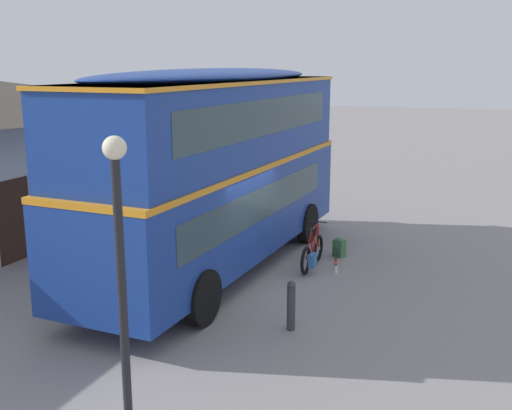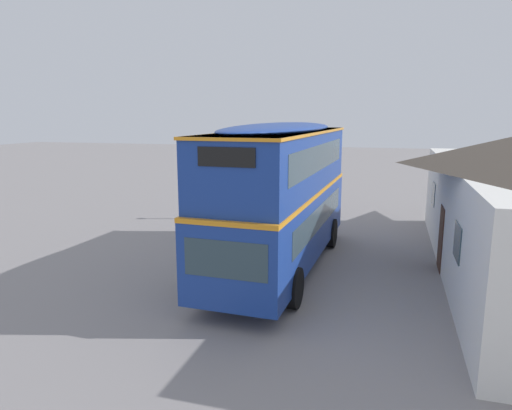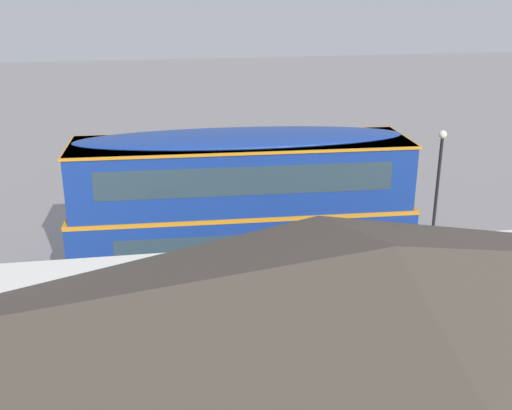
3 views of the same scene
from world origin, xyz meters
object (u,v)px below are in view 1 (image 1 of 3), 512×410
Objects in this scene: touring_bicycle at (312,254)px; water_bottle_clear_plastic at (336,269)px; double_decker_bus at (219,162)px; street_lamp at (121,265)px; water_bottle_red_squeeze at (336,264)px; backpack_on_ground at (339,247)px; kerb_bollard at (291,305)px.

water_bottle_clear_plastic is at bearing -104.51° from touring_bicycle.
double_decker_bus is at bearing 103.61° from water_bottle_clear_plastic.
touring_bicycle is at bearing 75.49° from water_bottle_clear_plastic.
street_lamp is at bearing -165.06° from double_decker_bus.
water_bottle_red_squeeze is 0.38m from water_bottle_clear_plastic.
touring_bicycle is 7.17× the size of water_bottle_red_squeeze.
backpack_on_ground is 0.52× the size of kerb_bollard.
street_lamp is (-7.13, -1.90, -0.07)m from double_decker_bus.
kerb_bollard is (-2.74, -2.66, -2.14)m from double_decker_bus.
water_bottle_red_squeeze reaches higher than water_bottle_clear_plastic.
water_bottle_clear_plastic is at bearing -6.08° from street_lamp.
water_bottle_red_squeeze is at bearing 0.36° from kerb_bollard.
street_lamp is at bearing 170.16° from kerb_bollard.
street_lamp reaches higher than kerb_bollard.
street_lamp is 4.23× the size of kerb_bollard.
water_bottle_red_squeeze is 1.12× the size of water_bottle_clear_plastic.
backpack_on_ground is 2.29× the size of water_bottle_clear_plastic.
kerb_bollard reaches higher than backpack_on_ground.
touring_bicycle is at bearing -1.39° from street_lamp.
backpack_on_ground is 0.95m from water_bottle_red_squeeze.
kerb_bollard reaches higher than water_bottle_red_squeeze.
kerb_bollard is at bearing -135.78° from double_decker_bus.
touring_bicycle is 0.43× the size of street_lamp.
double_decker_bus is 19.73× the size of backpack_on_ground.
double_decker_bus is at bearing 14.94° from street_lamp.
kerb_bollard is at bearing -9.84° from street_lamp.
street_lamp reaches higher than water_bottle_red_squeeze.
touring_bicycle reaches higher than kerb_bollard.
backpack_on_ground is at bearing 9.99° from water_bottle_clear_plastic.
double_decker_bus is 10.25× the size of kerb_bollard.
kerb_bollard is (-4.69, -0.16, 0.24)m from backpack_on_ground.
double_decker_bus is 5.64× the size of touring_bicycle.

